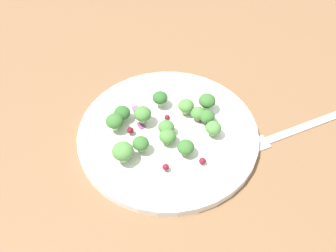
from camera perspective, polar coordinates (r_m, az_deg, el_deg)
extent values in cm
cube|color=brown|center=(67.37, 2.10, -0.83)|extent=(180.00, 180.00, 2.00)
cylinder|color=white|center=(64.87, 0.00, -1.22)|extent=(26.44, 26.44, 1.20)
torus|color=white|center=(64.41, 0.00, -0.87)|extent=(25.32, 25.32, 1.00)
cylinder|color=white|center=(64.33, 0.00, -0.82)|extent=(15.33, 15.33, 0.20)
cylinder|color=#9EC684|center=(67.02, 5.01, 2.59)|extent=(0.95, 0.95, 0.95)
ellipsoid|color=#386B2D|center=(66.20, 5.07, 3.27)|extent=(2.54, 2.54, 1.90)
cylinder|color=#ADD18E|center=(63.85, -0.24, -0.77)|extent=(0.88, 0.88, 0.88)
ellipsoid|color=#477A38|center=(63.05, -0.24, -0.15)|extent=(2.34, 2.34, 1.75)
cylinder|color=#ADD18E|center=(65.88, -5.86, 1.07)|extent=(0.91, 0.91, 0.91)
ellipsoid|color=#2D6028|center=(65.08, -5.94, 1.71)|extent=(2.42, 2.42, 1.81)
cylinder|color=#9EC684|center=(67.18, -1.01, 3.06)|extent=(0.86, 0.86, 0.86)
ellipsoid|color=#2D6028|center=(66.44, -1.03, 3.68)|extent=(2.30, 2.30, 1.72)
cylinder|color=#9EC684|center=(66.29, 2.31, 2.01)|extent=(0.89, 0.89, 0.89)
ellipsoid|color=#4C843D|center=(65.52, 2.33, 2.64)|extent=(2.36, 2.36, 1.77)
cylinder|color=#8EB77A|center=(64.75, -3.27, 0.90)|extent=(0.97, 0.97, 0.97)
ellipsoid|color=#477A38|center=(63.89, -3.31, 1.59)|extent=(2.58, 2.58, 1.94)
cylinder|color=#8EB77A|center=(65.50, 5.00, 0.66)|extent=(0.85, 0.85, 0.85)
ellipsoid|color=#386B2D|center=(64.75, 5.06, 1.26)|extent=(2.27, 2.27, 1.70)
cylinder|color=#8EB77A|center=(63.86, 5.81, -0.85)|extent=(0.86, 0.86, 0.86)
ellipsoid|color=#4C843D|center=(63.08, 5.88, -0.25)|extent=(2.29, 2.29, 1.72)
cylinder|color=#9EC684|center=(60.87, -5.75, -4.02)|extent=(1.12, 1.12, 1.12)
ellipsoid|color=#4C843D|center=(59.81, -5.85, -3.25)|extent=(2.98, 2.98, 2.23)
cylinder|color=#9EC684|center=(61.41, 2.28, -3.35)|extent=(0.89, 0.89, 0.89)
ellipsoid|color=#386B2D|center=(60.56, 2.31, -2.73)|extent=(2.38, 2.38, 1.79)
cylinder|color=#9EC684|center=(64.39, -6.81, -0.04)|extent=(0.97, 0.97, 0.97)
ellipsoid|color=#386B2D|center=(63.52, -6.90, 0.64)|extent=(2.58, 2.58, 1.93)
cylinder|color=#8EB77A|center=(62.67, -0.05, -1.98)|extent=(0.90, 0.90, 0.90)
ellipsoid|color=#477A38|center=(61.84, -0.05, -1.35)|extent=(2.40, 2.40, 1.80)
cylinder|color=#ADD18E|center=(66.00, 3.78, 1.25)|extent=(0.82, 0.82, 0.82)
ellipsoid|color=#477A38|center=(65.27, 3.82, 1.84)|extent=(2.20, 2.20, 1.65)
cylinder|color=#ADD18E|center=(61.63, -3.51, -2.84)|extent=(0.86, 0.86, 0.86)
ellipsoid|color=#386B2D|center=(60.82, -3.56, -2.24)|extent=(2.30, 2.30, 1.73)
sphere|color=maroon|center=(65.73, -0.12, 1.12)|extent=(0.82, 0.82, 0.82)
sphere|color=maroon|center=(59.44, -0.30, -5.33)|extent=(0.94, 0.94, 0.94)
sphere|color=maroon|center=(63.72, -4.92, -0.45)|extent=(0.98, 0.98, 0.98)
sphere|color=maroon|center=(60.52, 4.16, -4.61)|extent=(0.98, 0.98, 0.98)
cube|color=#934C84|center=(66.69, -4.12, 2.11)|extent=(1.14, 1.44, 0.52)
cube|color=#843D75|center=(61.38, -5.24, -3.91)|extent=(0.95, 0.96, 0.34)
cube|color=#A35B93|center=(64.97, 5.34, -0.04)|extent=(1.51, 1.41, 0.37)
cube|color=#A35B93|center=(65.88, 3.96, 1.06)|extent=(1.33, 1.42, 0.50)
cube|color=#843D75|center=(65.11, -3.50, 0.04)|extent=(1.14, 1.50, 0.37)
cube|color=silver|center=(70.01, 17.75, 0.16)|extent=(15.03, 3.16, 0.50)
cube|color=silver|center=(65.51, 11.33, -2.35)|extent=(3.88, 2.85, 0.50)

